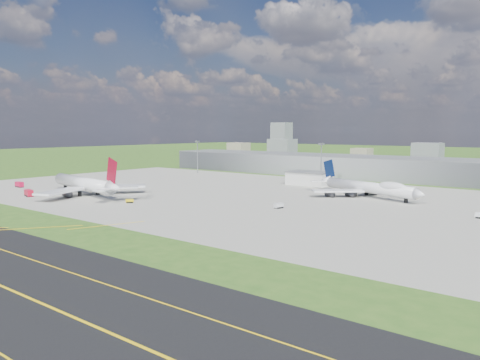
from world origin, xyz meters
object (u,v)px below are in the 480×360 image
Objects in this scene: airliner_red_twin at (86,184)px; van_white_near at (279,206)px; fire_truck at (29,193)px; airliner_blue_quad at (369,188)px; tug_yellow at (130,201)px; crash_tender at (19,185)px.

airliner_red_twin is 16.03× the size of van_white_near.
fire_truck is (-18.58, -21.52, -4.00)m from airliner_red_twin.
airliner_red_twin is at bearing 116.86° from van_white_near.
airliner_blue_quad is 16.38× the size of tug_yellow.
crash_tender is 1.31× the size of van_white_near.
fire_truck is at bearing 149.17° from tug_yellow.
tug_yellow is at bearing 127.88° from van_white_near.
airliner_red_twin reaches higher than airliner_blue_quad.
airliner_red_twin is at bearing -125.11° from airliner_blue_quad.
van_white_near is (104.34, 27.24, -4.51)m from airliner_red_twin.
tug_yellow is (101.24, 1.82, -0.69)m from crash_tender.
van_white_near is at bearing -22.22° from tug_yellow.
crash_tender is (-182.38, -90.22, -3.39)m from airliner_blue_quad.
fire_truck is 61.76m from tug_yellow.
crash_tender is (-42.19, 16.26, -0.07)m from fire_truck.
fire_truck is 2.00× the size of tug_yellow.
fire_truck is at bearing 59.29° from airliner_red_twin.
crash_tender is 168.29m from van_white_near.
airliner_blue_quad is at bearing 51.31° from fire_truck.
airliner_red_twin is 61.14m from crash_tender.
airliner_blue_quad is (121.60, 84.96, -0.68)m from airliner_red_twin.
airliner_red_twin reaches higher than crash_tender.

